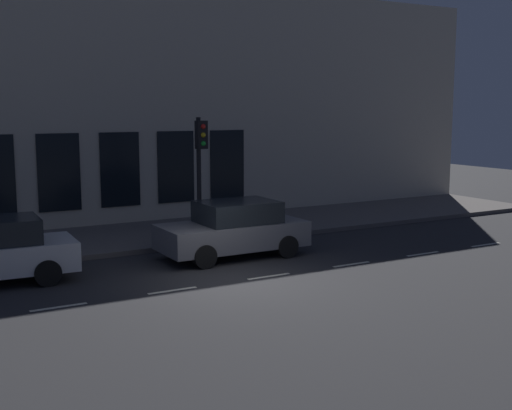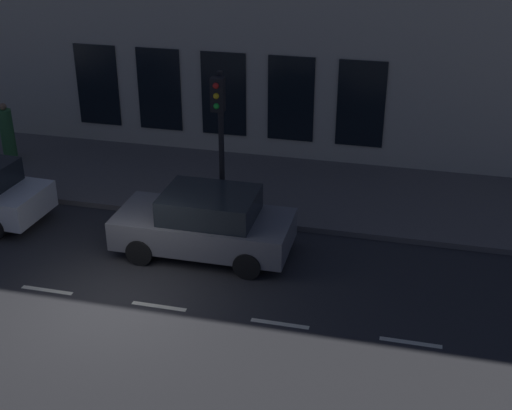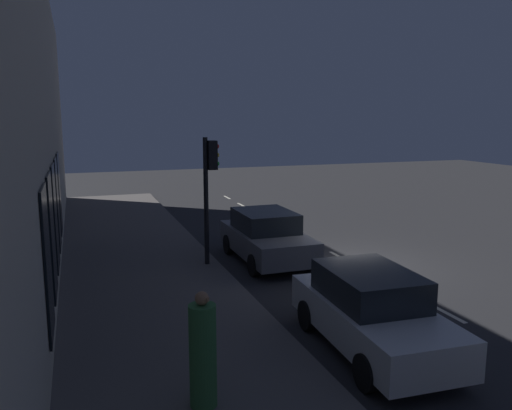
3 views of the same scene
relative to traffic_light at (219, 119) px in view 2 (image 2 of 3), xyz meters
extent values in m
plane|color=#28282B|center=(-4.26, 1.13, -2.74)|extent=(60.00, 60.00, 0.00)
cube|color=#5B5654|center=(1.99, 1.13, -2.67)|extent=(4.50, 32.00, 0.15)
cube|color=beige|center=(4.54, 1.13, 1.58)|extent=(0.60, 32.00, 8.65)
cube|color=black|center=(4.21, -3.08, -0.69)|extent=(0.04, 1.41, 2.60)
cube|color=black|center=(4.21, -0.97, -0.69)|extent=(0.04, 1.41, 2.60)
cube|color=black|center=(4.21, 1.13, -0.69)|extent=(0.04, 1.41, 2.60)
cube|color=black|center=(4.21, 3.23, -0.69)|extent=(0.04, 1.41, 2.60)
cube|color=black|center=(4.21, 5.33, -0.69)|extent=(0.04, 1.41, 2.60)
cube|color=beige|center=(-4.26, -5.07, -2.74)|extent=(0.12, 1.20, 0.01)
cube|color=beige|center=(-4.26, -2.47, -2.74)|extent=(0.12, 1.20, 0.01)
cube|color=beige|center=(-4.26, 0.13, -2.74)|extent=(0.12, 1.20, 0.01)
cube|color=beige|center=(-4.26, 2.73, -2.74)|extent=(0.12, 1.20, 0.01)
cylinder|color=black|center=(0.11, 0.00, -0.71)|extent=(0.14, 0.14, 3.76)
cube|color=black|center=(-0.09, 0.00, 0.65)|extent=(0.26, 0.32, 0.84)
sphere|color=red|center=(-0.23, 0.00, 0.90)|extent=(0.15, 0.15, 0.15)
sphere|color=gold|center=(-0.23, 0.00, 0.65)|extent=(0.15, 0.15, 0.15)
sphere|color=green|center=(-0.23, 0.00, 0.39)|extent=(0.15, 0.15, 0.15)
cube|color=slate|center=(-1.84, -0.11, -2.11)|extent=(1.87, 4.14, 0.70)
cube|color=black|center=(-1.84, -0.28, -1.46)|extent=(1.64, 2.15, 0.60)
cylinder|color=black|center=(-2.71, 1.17, -2.42)|extent=(0.22, 0.64, 0.64)
cylinder|color=black|center=(-0.97, 1.17, -2.42)|extent=(0.22, 0.64, 0.64)
cylinder|color=black|center=(-2.71, -1.40, -2.42)|extent=(0.22, 0.64, 0.64)
cylinder|color=black|center=(-0.97, -1.39, -2.42)|extent=(0.22, 0.64, 0.64)
cylinder|color=black|center=(-0.82, 5.06, -2.42)|extent=(0.25, 0.65, 0.64)
cylinder|color=#336B38|center=(2.02, 7.40, -1.79)|extent=(0.59, 0.59, 1.61)
sphere|color=#936B4C|center=(2.02, 7.40, -0.88)|extent=(0.21, 0.21, 0.21)
camera|label=1|loc=(-18.12, 8.42, 1.46)|focal=46.45mm
camera|label=2|loc=(-15.62, -4.76, 5.55)|focal=48.73mm
camera|label=3|loc=(3.66, 14.46, 1.77)|focal=35.98mm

